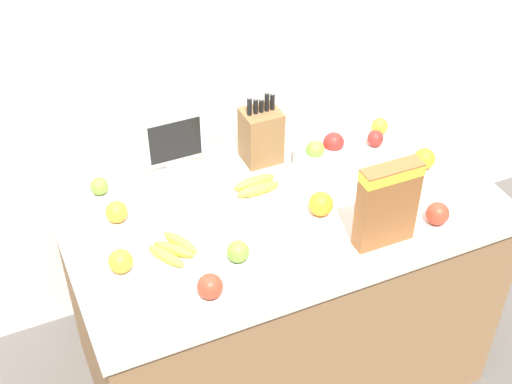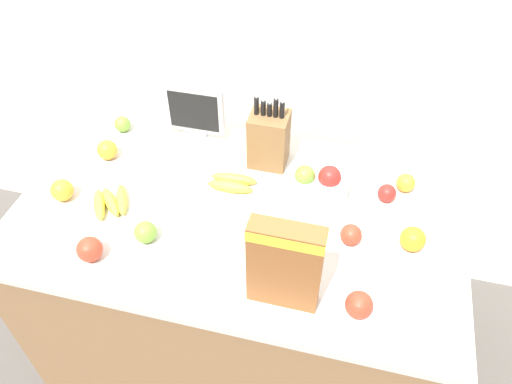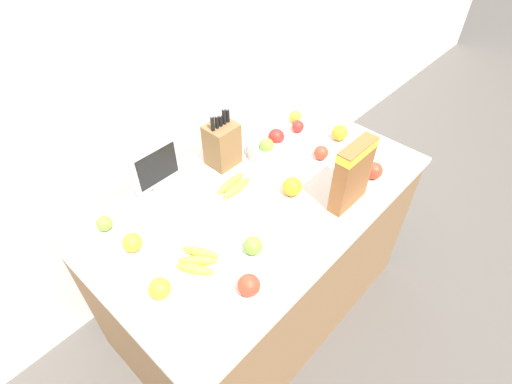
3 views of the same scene
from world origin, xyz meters
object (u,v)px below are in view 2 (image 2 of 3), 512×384
(apple_rear, at_px, (359,305))
(orange_front_right, at_px, (62,190))
(small_monitor, at_px, (195,111))
(cereal_box, at_px, (285,263))
(apple_front, at_px, (145,232))
(orange_front_center, at_px, (413,239))
(knife_block, at_px, (269,139))
(apple_leftmost, at_px, (90,249))
(apple_rightmost, at_px, (122,124))
(orange_mid_right, at_px, (406,183))
(fruit_bowl, at_px, (316,184))
(orange_back_center, at_px, (107,150))
(apple_by_knife_block, at_px, (351,235))
(banana_bunch_left, at_px, (232,183))
(banana_bunch_right, at_px, (111,202))
(apple_near_bananas, at_px, (387,193))
(orange_by_cereal, at_px, (259,229))

(apple_rear, bearing_deg, orange_front_right, 168.29)
(small_monitor, relative_size, cereal_box, 0.76)
(small_monitor, xyz_separation_m, apple_front, (0.02, -0.57, -0.09))
(small_monitor, xyz_separation_m, orange_front_center, (0.88, -0.39, -0.08))
(knife_block, relative_size, apple_leftmost, 3.91)
(knife_block, distance_m, small_monitor, 0.33)
(knife_block, xyz_separation_m, apple_rightmost, (-0.64, 0.05, -0.08))
(orange_mid_right, height_order, orange_front_center, orange_front_center)
(cereal_box, height_order, apple_leftmost, cereal_box)
(knife_block, relative_size, fruit_bowl, 1.38)
(orange_back_center, bearing_deg, cereal_box, -30.59)
(small_monitor, bearing_deg, apple_rear, -43.20)
(orange_front_right, relative_size, orange_front_center, 0.96)
(apple_rear, bearing_deg, small_monitor, 136.80)
(cereal_box, height_order, apple_rightmost, cereal_box)
(apple_front, height_order, orange_front_center, orange_front_center)
(small_monitor, distance_m, orange_front_right, 0.58)
(orange_front_right, bearing_deg, apple_by_knife_block, 2.41)
(small_monitor, bearing_deg, apple_rightmost, -172.93)
(cereal_box, relative_size, apple_leftmost, 3.79)
(apple_by_knife_block, relative_size, orange_front_center, 0.86)
(knife_block, bearing_deg, apple_rightmost, 175.85)
(orange_mid_right, bearing_deg, knife_block, 176.22)
(small_monitor, bearing_deg, banana_bunch_left, -48.92)
(fruit_bowl, distance_m, banana_bunch_right, 0.74)
(banana_bunch_left, relative_size, apple_near_bananas, 2.65)
(apple_near_bananas, distance_m, orange_back_center, 1.08)
(apple_by_knife_block, bearing_deg, orange_front_center, 7.09)
(orange_front_right, height_order, orange_front_center, orange_front_center)
(knife_block, height_order, apple_front, knife_block)
(small_monitor, xyz_separation_m, apple_leftmost, (-0.12, -0.69, -0.08))
(banana_bunch_left, relative_size, apple_rightmost, 2.61)
(small_monitor, distance_m, orange_by_cereal, 0.61)
(cereal_box, relative_size, orange_front_right, 3.91)
(apple_front, height_order, apple_near_bananas, apple_front)
(fruit_bowl, xyz_separation_m, orange_front_right, (-0.88, -0.25, -0.01))
(orange_front_right, xyz_separation_m, orange_back_center, (0.05, 0.25, -0.00))
(knife_block, bearing_deg, apple_by_knife_block, -43.23)
(orange_back_center, xyz_separation_m, orange_front_center, (1.17, -0.18, 0.00))
(apple_front, relative_size, orange_by_cereal, 0.85)
(apple_by_knife_block, relative_size, apple_front, 0.95)
(cereal_box, height_order, banana_bunch_left, cereal_box)
(knife_block, xyz_separation_m, apple_leftmost, (-0.45, -0.60, -0.07))
(knife_block, xyz_separation_m, apple_near_bananas, (0.46, -0.10, -0.08))
(cereal_box, distance_m, apple_by_knife_block, 0.35)
(apple_rightmost, relative_size, orange_front_center, 0.80)
(apple_by_knife_block, distance_m, orange_front_right, 1.03)
(apple_rightmost, bearing_deg, fruit_bowl, -11.92)
(apple_rear, xyz_separation_m, orange_back_center, (-1.02, 0.47, -0.00))
(orange_mid_right, bearing_deg, apple_by_knife_block, -119.25)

